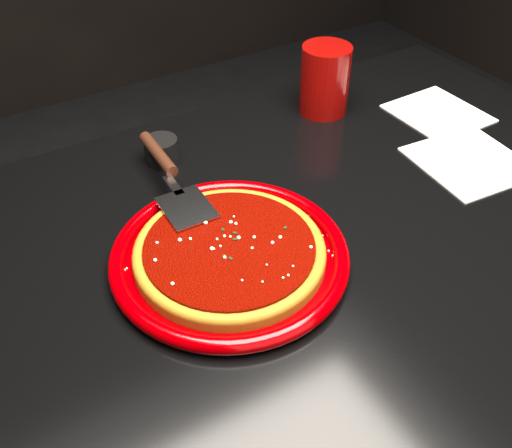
{
  "coord_description": "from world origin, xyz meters",
  "views": [
    {
      "loc": [
        -0.39,
        -0.5,
        1.3
      ],
      "look_at": [
        -0.07,
        0.03,
        0.77
      ],
      "focal_mm": 40.0,
      "sensor_mm": 36.0,
      "label": 1
    }
  ],
  "objects": [
    {
      "name": "pizza_crust",
      "position": [
        -0.13,
        -0.0,
        0.77
      ],
      "size": [
        0.33,
        0.33,
        0.01
      ],
      "primitive_type": "cylinder",
      "rotation": [
        0.0,
        0.0,
        0.32
      ],
      "color": "brown",
      "rests_on": "plate"
    },
    {
      "name": "ramekin",
      "position": [
        -0.11,
        0.27,
        0.77
      ],
      "size": [
        0.07,
        0.07,
        0.04
      ],
      "primitive_type": "cylinder",
      "rotation": [
        0.0,
        0.0,
        -0.42
      ],
      "color": "black",
      "rests_on": "table"
    },
    {
      "name": "napkin_a",
      "position": [
        0.34,
        -0.0,
        0.75
      ],
      "size": [
        0.19,
        0.19,
        0.0
      ],
      "primitive_type": "cube",
      "rotation": [
        0.0,
        0.0,
        -0.09
      ],
      "color": "white",
      "rests_on": "table"
    },
    {
      "name": "plate",
      "position": [
        -0.13,
        -0.0,
        0.76
      ],
      "size": [
        0.41,
        0.41,
        0.02
      ],
      "primitive_type": "cylinder",
      "rotation": [
        0.0,
        0.0,
        0.32
      ],
      "color": "#780001",
      "rests_on": "table"
    },
    {
      "name": "pizza_sauce",
      "position": [
        -0.13,
        -0.0,
        0.78
      ],
      "size": [
        0.29,
        0.29,
        0.01
      ],
      "primitive_type": "cylinder",
      "rotation": [
        0.0,
        0.0,
        0.32
      ],
      "color": "#650500",
      "rests_on": "plate"
    },
    {
      "name": "parmesan_dusting",
      "position": [
        -0.13,
        -0.0,
        0.78
      ],
      "size": [
        0.22,
        0.22,
        0.01
      ],
      "primitive_type": null,
      "color": "beige",
      "rests_on": "plate"
    },
    {
      "name": "pizza_crust_rim",
      "position": [
        -0.13,
        -0.0,
        0.77
      ],
      "size": [
        0.33,
        0.33,
        0.02
      ],
      "primitive_type": "torus",
      "rotation": [
        0.0,
        0.0,
        0.32
      ],
      "color": "brown",
      "rests_on": "plate"
    },
    {
      "name": "pizza_server",
      "position": [
        -0.13,
        0.17,
        0.79
      ],
      "size": [
        0.09,
        0.29,
        0.02
      ],
      "primitive_type": null,
      "rotation": [
        0.0,
        0.0,
        -0.03
      ],
      "color": "silver",
      "rests_on": "plate"
    },
    {
      "name": "cup",
      "position": [
        0.23,
        0.27,
        0.81
      ],
      "size": [
        0.12,
        0.12,
        0.13
      ],
      "primitive_type": "cylinder",
      "rotation": [
        0.0,
        0.0,
        -0.34
      ],
      "color": "#890705",
      "rests_on": "table"
    },
    {
      "name": "napkin_b",
      "position": [
        0.41,
        0.14,
        0.75
      ],
      "size": [
        0.15,
        0.16,
        0.0
      ],
      "primitive_type": "cube",
      "rotation": [
        0.0,
        0.0,
        0.02
      ],
      "color": "white",
      "rests_on": "table"
    },
    {
      "name": "table",
      "position": [
        0.0,
        0.0,
        0.38
      ],
      "size": [
        1.2,
        0.8,
        0.75
      ],
      "primitive_type": "cube",
      "color": "black",
      "rests_on": "floor"
    },
    {
      "name": "basil_flecks",
      "position": [
        -0.13,
        -0.0,
        0.78
      ],
      "size": [
        0.21,
        0.21,
        0.0
      ],
      "primitive_type": null,
      "color": "black",
      "rests_on": "plate"
    }
  ]
}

